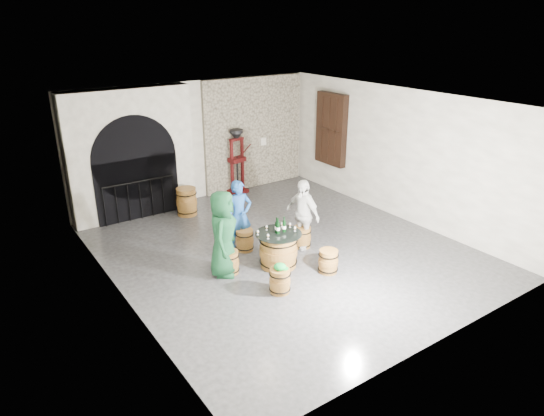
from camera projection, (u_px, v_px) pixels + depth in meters
ground at (283, 249)px, 10.59m from camera, size 8.00×8.00×0.00m
wall_back at (197, 141)px, 13.06m from camera, size 8.00×0.00×8.00m
wall_front at (446, 252)px, 6.94m from camera, size 8.00×0.00×8.00m
wall_left at (115, 217)px, 8.16m from camera, size 0.00×8.00×8.00m
wall_right at (399, 154)px, 11.85m from camera, size 0.00×8.00×8.00m
ceiling at (284, 102)px, 9.41m from camera, size 8.00×8.00×0.00m
stone_facing_panel at (254, 133)px, 13.97m from camera, size 3.20×0.12×3.18m
arched_opening at (131, 155)px, 11.87m from camera, size 3.10×0.60×3.19m
shuttered_window at (331, 129)px, 13.55m from camera, size 0.23×1.10×2.00m
barrel_table at (278, 250)px, 9.77m from camera, size 0.94×0.94×0.72m
barrel_stool_left at (229, 262)px, 9.54m from camera, size 0.40×0.40×0.47m
barrel_stool_far at (245, 240)px, 10.48m from camera, size 0.40×0.40×0.47m
barrel_stool_right at (302, 237)px, 10.62m from camera, size 0.40×0.40×0.47m
barrel_stool_near_right at (328, 261)px, 9.57m from camera, size 0.40×0.40×0.47m
barrel_stool_near_left at (280, 281)px, 8.87m from camera, size 0.40×0.40×0.47m
green_cap at (280, 267)px, 8.76m from camera, size 0.26×0.22×0.12m
person_green at (223, 234)px, 9.28m from camera, size 0.96×1.00×1.73m
person_blue at (239, 215)px, 10.38m from camera, size 0.61×0.44×1.54m
person_white at (303, 214)px, 10.42m from camera, size 0.51×0.96×1.56m
wine_bottle_left at (278, 227)px, 9.58m from camera, size 0.08×0.08×0.32m
wine_bottle_center at (284, 226)px, 9.65m from camera, size 0.08×0.08×0.32m
wine_bottle_right at (277, 226)px, 9.62m from camera, size 0.08×0.08×0.32m
tasting_glass_a at (268, 237)px, 9.37m from camera, size 0.05×0.05×0.10m
tasting_glass_b at (290, 225)px, 9.88m from camera, size 0.05×0.05×0.10m
tasting_glass_c at (267, 228)px, 9.76m from camera, size 0.05×0.05×0.10m
tasting_glass_d at (282, 225)px, 9.91m from camera, size 0.05×0.05×0.10m
tasting_glass_e at (295, 229)px, 9.71m from camera, size 0.05×0.05×0.10m
tasting_glass_f at (258, 233)px, 9.55m from camera, size 0.05×0.05×0.10m
side_barrel at (187, 202)px, 12.32m from camera, size 0.54×0.54×0.71m
corking_press at (237, 157)px, 13.60m from camera, size 0.79×0.49×1.84m
control_box at (263, 141)px, 14.13m from camera, size 0.18×0.10×0.22m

